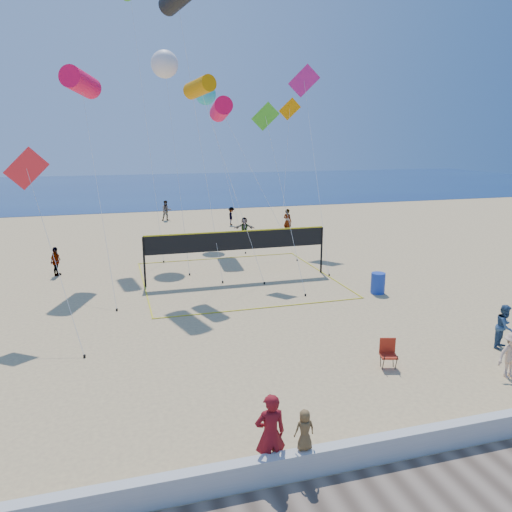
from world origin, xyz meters
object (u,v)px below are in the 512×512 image
object	(u,v)px
trash_barrel	(378,283)
volleyball_net	(237,246)
woman	(270,434)
camp_chair	(388,352)

from	to	relation	value
trash_barrel	volleyball_net	world-z (taller)	volleyball_net
trash_barrel	volleyball_net	bearing A→B (deg)	144.14
woman	trash_barrel	bearing A→B (deg)	-128.92
woman	trash_barrel	xyz separation A→B (m)	(8.66, 10.64, -0.44)
woman	volleyball_net	bearing A→B (deg)	-101.41
woman	trash_barrel	world-z (taller)	woman
camp_chair	volleyball_net	size ratio (longest dim) A/B	0.11
volleyball_net	trash_barrel	bearing A→B (deg)	-35.81
trash_barrel	camp_chair	bearing A→B (deg)	-117.50
woman	volleyball_net	xyz separation A→B (m)	(3.03, 14.71, 0.80)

